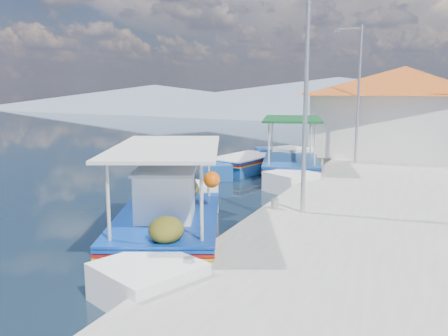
% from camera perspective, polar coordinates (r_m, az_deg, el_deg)
% --- Properties ---
extents(ground, '(160.00, 160.00, 0.00)m').
position_cam_1_polar(ground, '(13.31, -12.53, -7.30)').
color(ground, black).
rests_on(ground, ground).
extents(quay, '(5.00, 44.00, 0.50)m').
position_cam_1_polar(quay, '(16.61, 17.51, -3.19)').
color(quay, '#AFACA4').
rests_on(quay, ground).
extents(bollards, '(0.20, 17.20, 0.30)m').
position_cam_1_polar(bollards, '(16.18, 9.86, -1.76)').
color(bollards, '#A5A8AD').
rests_on(bollards, quay).
extents(main_caique, '(4.64, 7.67, 2.77)m').
position_cam_1_polar(main_caique, '(11.64, -6.56, -6.89)').
color(main_caique, white).
rests_on(main_caique, ground).
extents(caique_green_canopy, '(3.69, 7.36, 2.87)m').
position_cam_1_polar(caique_green_canopy, '(20.28, 8.35, 0.01)').
color(caique_green_canopy, white).
rests_on(caique_green_canopy, ground).
extents(caique_blue_hull, '(2.66, 6.12, 1.11)m').
position_cam_1_polar(caique_blue_hull, '(21.60, 2.59, 0.37)').
color(caique_blue_hull, '#184892').
rests_on(caique_blue_hull, ground).
extents(caique_far, '(2.48, 6.70, 2.36)m').
position_cam_1_polar(caique_far, '(26.21, 12.71, 2.14)').
color(caique_far, white).
rests_on(caique_far, ground).
extents(harbor_building, '(10.49, 10.49, 4.40)m').
position_cam_1_polar(harbor_building, '(25.17, 21.09, 6.75)').
color(harbor_building, white).
rests_on(harbor_building, quay).
extents(lamp_post_near, '(1.21, 0.14, 6.00)m').
position_cam_1_polar(lamp_post_near, '(12.53, 9.63, 9.62)').
color(lamp_post_near, '#A5A8AD').
rests_on(lamp_post_near, quay).
extents(lamp_post_far, '(1.21, 0.14, 6.00)m').
position_cam_1_polar(lamp_post_far, '(21.35, 15.98, 9.47)').
color(lamp_post_far, '#A5A8AD').
rests_on(lamp_post_far, quay).
extents(mountain_ridge, '(171.40, 96.00, 5.50)m').
position_cam_1_polar(mountain_ridge, '(66.14, 23.66, 7.53)').
color(mountain_ridge, slate).
rests_on(mountain_ridge, ground).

